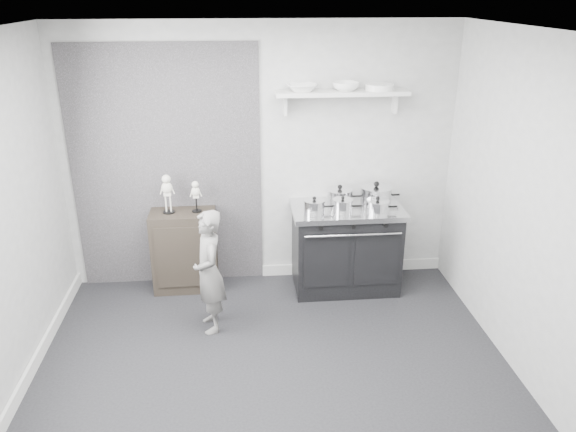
{
  "coord_description": "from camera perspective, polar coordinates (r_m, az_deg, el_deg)",
  "views": [
    {
      "loc": [
        -0.24,
        -3.75,
        2.96
      ],
      "look_at": [
        0.2,
        0.95,
        1.04
      ],
      "focal_mm": 35.0,
      "sensor_mm": 36.0,
      "label": 1
    }
  ],
  "objects": [
    {
      "name": "pot_back_right",
      "position": [
        5.85,
        8.93,
        2.17
      ],
      "size": [
        0.41,
        0.33,
        0.23
      ],
      "color": "silver",
      "rests_on": "stove"
    },
    {
      "name": "pot_front_right",
      "position": [
        5.6,
        9.07,
        0.98
      ],
      "size": [
        0.31,
        0.23,
        0.17
      ],
      "color": "silver",
      "rests_on": "stove"
    },
    {
      "name": "pot_back_left",
      "position": [
        5.8,
        5.27,
        2.05
      ],
      "size": [
        0.36,
        0.27,
        0.2
      ],
      "color": "silver",
      "rests_on": "stove"
    },
    {
      "name": "ground",
      "position": [
        4.78,
        -1.43,
        -16.12
      ],
      "size": [
        4.0,
        4.0,
        0.0
      ],
      "primitive_type": "plane",
      "color": "black",
      "rests_on": "ground"
    },
    {
      "name": "skeleton_torso",
      "position": [
        5.71,
        -9.35,
        2.19
      ],
      "size": [
        0.1,
        0.07,
        0.37
      ],
      "primitive_type": null,
      "color": "silver",
      "rests_on": "side_cabinet"
    },
    {
      "name": "bowl_large",
      "position": [
        5.53,
        1.41,
        12.91
      ],
      "size": [
        0.29,
        0.29,
        0.07
      ],
      "primitive_type": "imported",
      "color": "white",
      "rests_on": "wall_shelf"
    },
    {
      "name": "wall_shelf",
      "position": [
        5.61,
        5.5,
        12.25
      ],
      "size": [
        1.3,
        0.26,
        0.24
      ],
      "color": "silver",
      "rests_on": "room_shell"
    },
    {
      "name": "child",
      "position": [
        5.14,
        -8.02,
        -5.64
      ],
      "size": [
        0.36,
        0.48,
        1.17
      ],
      "primitive_type": "imported",
      "rotation": [
        0.0,
        0.0,
        -1.36
      ],
      "color": "slate",
      "rests_on": "ground"
    },
    {
      "name": "bowl_small",
      "position": [
        5.59,
        5.89,
        12.97
      ],
      "size": [
        0.26,
        0.26,
        0.08
      ],
      "primitive_type": "imported",
      "color": "white",
      "rests_on": "wall_shelf"
    },
    {
      "name": "plate_stack",
      "position": [
        5.67,
        9.26,
        12.81
      ],
      "size": [
        0.28,
        0.28,
        0.06
      ],
      "primitive_type": "cylinder",
      "color": "white",
      "rests_on": "wall_shelf"
    },
    {
      "name": "side_cabinet",
      "position": [
        5.95,
        -10.43,
        -3.43
      ],
      "size": [
        0.66,
        0.38,
        0.86
      ],
      "primitive_type": "cube",
      "color": "black",
      "rests_on": "ground"
    },
    {
      "name": "skeleton_full",
      "position": [
        5.72,
        -12.17,
        2.5
      ],
      "size": [
        0.13,
        0.08,
        0.46
      ],
      "primitive_type": null,
      "color": "silver",
      "rests_on": "side_cabinet"
    },
    {
      "name": "pot_front_center",
      "position": [
        5.56,
        5.57,
        1.06
      ],
      "size": [
        0.29,
        0.2,
        0.17
      ],
      "color": "silver",
      "rests_on": "stove"
    },
    {
      "name": "pot_front_left",
      "position": [
        5.54,
        2.69,
        1.02
      ],
      "size": [
        0.3,
        0.21,
        0.17
      ],
      "color": "silver",
      "rests_on": "stove"
    },
    {
      "name": "room_shell",
      "position": [
        4.12,
        -3.02,
        3.39
      ],
      "size": [
        4.02,
        3.62,
        2.71
      ],
      "color": "#A1A19F",
      "rests_on": "ground"
    },
    {
      "name": "stove",
      "position": [
        5.9,
        5.86,
        -3.14
      ],
      "size": [
        1.13,
        0.7,
        0.9
      ],
      "color": "black",
      "rests_on": "ground"
    }
  ]
}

